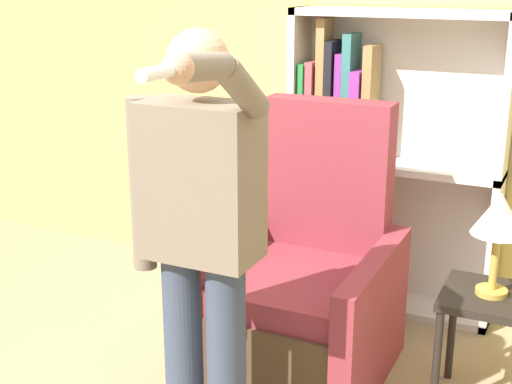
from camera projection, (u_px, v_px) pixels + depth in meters
wall_back at (365, 61)px, 4.07m from camera, size 8.00×0.06×2.80m
bookcase at (368, 164)px, 4.06m from camera, size 1.19×0.28×1.70m
armchair at (303, 294)px, 3.47m from camera, size 0.84×0.92×1.29m
person_standing at (200, 234)px, 2.57m from camera, size 0.56×0.78×1.71m
side_table at (489, 316)px, 3.11m from camera, size 0.41×0.41×0.55m
table_lamp at (499, 219)px, 2.98m from camera, size 0.23×0.23×0.46m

